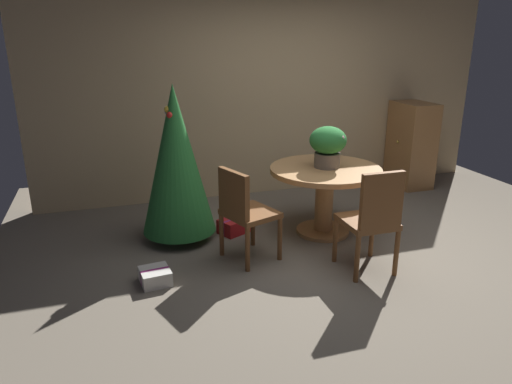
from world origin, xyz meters
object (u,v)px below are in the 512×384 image
(holiday_tree, at_px, (176,160))
(gift_box_red, at_px, (234,226))
(gift_box_cream, at_px, (155,276))
(flower_vase, at_px, (328,144))
(wooden_chair_left, at_px, (244,209))
(wooden_chair_near, at_px, (373,217))
(round_dining_table, at_px, (325,185))
(wooden_cabinet, at_px, (411,145))

(holiday_tree, height_order, gift_box_red, holiday_tree)
(gift_box_cream, bearing_deg, gift_box_red, 42.50)
(flower_vase, height_order, gift_box_red, flower_vase)
(wooden_chair_left, relative_size, gift_box_red, 2.45)
(wooden_chair_near, bearing_deg, flower_vase, 88.84)
(holiday_tree, bearing_deg, flower_vase, -11.29)
(round_dining_table, relative_size, gift_box_cream, 4.06)
(wooden_chair_near, bearing_deg, gift_box_red, 126.69)
(round_dining_table, bearing_deg, flower_vase, 34.73)
(wooden_chair_near, relative_size, gift_box_red, 2.66)
(gift_box_red, height_order, wooden_cabinet, wooden_cabinet)
(holiday_tree, xyz_separation_m, gift_box_cream, (-0.35, -0.87, -0.78))
(wooden_chair_left, bearing_deg, wooden_cabinet, 28.33)
(wooden_chair_near, height_order, gift_box_red, wooden_chair_near)
(gift_box_cream, height_order, wooden_cabinet, wooden_cabinet)
(round_dining_table, xyz_separation_m, gift_box_red, (-0.91, 0.28, -0.46))
(flower_vase, height_order, wooden_chair_left, flower_vase)
(round_dining_table, height_order, wooden_chair_left, wooden_chair_left)
(round_dining_table, relative_size, holiday_tree, 0.72)
(wooden_chair_near, xyz_separation_m, holiday_tree, (-1.48, 1.26, 0.31))
(wooden_cabinet, bearing_deg, wooden_chair_left, -151.67)
(round_dining_table, distance_m, gift_box_cream, 1.98)
(wooden_chair_left, relative_size, wooden_cabinet, 0.77)
(round_dining_table, bearing_deg, holiday_tree, 168.06)
(flower_vase, distance_m, gift_box_red, 1.31)
(wooden_chair_near, xyz_separation_m, wooden_cabinet, (1.87, 2.12, 0.05))
(wooden_chair_left, relative_size, holiday_tree, 0.56)
(wooden_chair_left, distance_m, wooden_cabinet, 3.24)
(wooden_chair_left, height_order, gift_box_red, wooden_chair_left)
(round_dining_table, bearing_deg, gift_box_cream, -162.99)
(gift_box_cream, distance_m, wooden_cabinet, 4.12)
(flower_vase, relative_size, wooden_chair_left, 0.48)
(round_dining_table, distance_m, holiday_tree, 1.54)
(wooden_chair_near, height_order, holiday_tree, holiday_tree)
(flower_vase, height_order, gift_box_cream, flower_vase)
(wooden_chair_left, bearing_deg, round_dining_table, 20.00)
(wooden_cabinet, bearing_deg, holiday_tree, -165.51)
(wooden_cabinet, bearing_deg, round_dining_table, -147.74)
(wooden_chair_near, bearing_deg, gift_box_cream, 168.24)
(gift_box_cream, bearing_deg, holiday_tree, 67.99)
(holiday_tree, relative_size, wooden_cabinet, 1.38)
(round_dining_table, xyz_separation_m, gift_box_cream, (-1.83, -0.56, -0.48))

